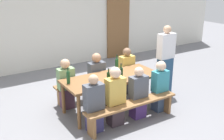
{
  "coord_description": "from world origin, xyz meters",
  "views": [
    {
      "loc": [
        -2.87,
        -4.54,
        2.74
      ],
      "look_at": [
        0.0,
        0.0,
        0.9
      ],
      "focal_mm": 43.46,
      "sensor_mm": 36.0,
      "label": 1
    }
  ],
  "objects_px": {
    "wooden_door": "(118,28)",
    "wine_bottle_3": "(117,64)",
    "seated_guest_near_0": "(94,105)",
    "seated_guest_near_2": "(138,94)",
    "tasting_table": "(112,80)",
    "wine_bottle_1": "(68,77)",
    "wine_glass_1": "(137,73)",
    "standing_host": "(165,62)",
    "bench_far": "(95,83)",
    "seated_guest_far_1": "(97,78)",
    "wine_bottle_0": "(109,77)",
    "seated_guest_far_0": "(66,85)",
    "bench_near": "(132,107)",
    "seated_guest_far_2": "(127,72)",
    "seated_guest_near_3": "(160,87)",
    "wine_bottle_2": "(121,73)",
    "wine_glass_0": "(135,72)",
    "seated_guest_near_1": "(115,98)"
  },
  "relations": [
    {
      "from": "wooden_door",
      "to": "wine_bottle_3",
      "type": "xyz_separation_m",
      "value": [
        -2.08,
        -3.08,
        -0.17
      ]
    },
    {
      "from": "seated_guest_near_0",
      "to": "seated_guest_near_2",
      "type": "bearing_deg",
      "value": -90.0
    },
    {
      "from": "tasting_table",
      "to": "wine_bottle_1",
      "type": "xyz_separation_m",
      "value": [
        -0.93,
        0.15,
        0.2
      ]
    },
    {
      "from": "wine_glass_1",
      "to": "standing_host",
      "type": "height_order",
      "value": "standing_host"
    },
    {
      "from": "seated_guest_near_0",
      "to": "seated_guest_near_2",
      "type": "xyz_separation_m",
      "value": [
        1.01,
        0.0,
        -0.02
      ]
    },
    {
      "from": "bench_far",
      "to": "seated_guest_far_1",
      "type": "distance_m",
      "value": 0.25
    },
    {
      "from": "wine_bottle_0",
      "to": "bench_far",
      "type": "bearing_deg",
      "value": 76.36
    },
    {
      "from": "wine_glass_1",
      "to": "seated_guest_far_0",
      "type": "distance_m",
      "value": 1.55
    },
    {
      "from": "bench_near",
      "to": "seated_guest_far_0",
      "type": "distance_m",
      "value": 1.56
    },
    {
      "from": "wine_bottle_0",
      "to": "seated_guest_far_2",
      "type": "bearing_deg",
      "value": 38.94
    },
    {
      "from": "seated_guest_near_3",
      "to": "seated_guest_far_2",
      "type": "xyz_separation_m",
      "value": [
        -0.03,
        1.17,
        0.01
      ]
    },
    {
      "from": "wine_bottle_1",
      "to": "wine_bottle_0",
      "type": "bearing_deg",
      "value": -30.24
    },
    {
      "from": "wine_bottle_2",
      "to": "seated_guest_far_1",
      "type": "bearing_deg",
      "value": 98.17
    },
    {
      "from": "bench_near",
      "to": "wine_glass_0",
      "type": "bearing_deg",
      "value": 48.68
    },
    {
      "from": "wine_bottle_1",
      "to": "wine_glass_1",
      "type": "bearing_deg",
      "value": -21.91
    },
    {
      "from": "wine_bottle_0",
      "to": "seated_guest_near_0",
      "type": "bearing_deg",
      "value": -147.14
    },
    {
      "from": "wine_glass_0",
      "to": "seated_guest_near_3",
      "type": "bearing_deg",
      "value": -39.68
    },
    {
      "from": "bench_far",
      "to": "wine_bottle_2",
      "type": "bearing_deg",
      "value": -85.66
    },
    {
      "from": "wooden_door",
      "to": "bench_far",
      "type": "height_order",
      "value": "wooden_door"
    },
    {
      "from": "wine_glass_0",
      "to": "seated_guest_near_0",
      "type": "relative_size",
      "value": 0.15
    },
    {
      "from": "tasting_table",
      "to": "seated_guest_far_2",
      "type": "xyz_separation_m",
      "value": [
        0.8,
        0.59,
        -0.13
      ]
    },
    {
      "from": "tasting_table",
      "to": "wine_bottle_0",
      "type": "bearing_deg",
      "value": -133.66
    },
    {
      "from": "bench_near",
      "to": "seated_guest_far_1",
      "type": "distance_m",
      "value": 1.34
    },
    {
      "from": "tasting_table",
      "to": "seated_guest_near_3",
      "type": "distance_m",
      "value": 1.02
    },
    {
      "from": "bench_far",
      "to": "wine_bottle_1",
      "type": "bearing_deg",
      "value": -147.53
    },
    {
      "from": "tasting_table",
      "to": "seated_guest_far_0",
      "type": "height_order",
      "value": "seated_guest_far_0"
    },
    {
      "from": "wine_glass_1",
      "to": "seated_guest_near_2",
      "type": "bearing_deg",
      "value": -117.29
    },
    {
      "from": "wine_glass_1",
      "to": "seated_guest_near_1",
      "type": "relative_size",
      "value": 0.15
    },
    {
      "from": "wine_bottle_2",
      "to": "seated_guest_near_0",
      "type": "xyz_separation_m",
      "value": [
        -0.83,
        -0.36,
        -0.35
      ]
    },
    {
      "from": "seated_guest_far_1",
      "to": "standing_host",
      "type": "xyz_separation_m",
      "value": [
        1.56,
        -0.57,
        0.27
      ]
    },
    {
      "from": "bench_far",
      "to": "wine_glass_1",
      "type": "distance_m",
      "value": 1.28
    },
    {
      "from": "bench_near",
      "to": "seated_guest_far_0",
      "type": "xyz_separation_m",
      "value": [
        -0.8,
        1.32,
        0.18
      ]
    },
    {
      "from": "wine_glass_0",
      "to": "seated_guest_near_3",
      "type": "xyz_separation_m",
      "value": [
        0.4,
        -0.33,
        -0.32
      ]
    },
    {
      "from": "wine_glass_0",
      "to": "wooden_door",
      "type": "bearing_deg",
      "value": 61.47
    },
    {
      "from": "bench_far",
      "to": "seated_guest_near_2",
      "type": "xyz_separation_m",
      "value": [
        0.26,
        -1.32,
        0.15
      ]
    },
    {
      "from": "wine_bottle_2",
      "to": "wine_glass_0",
      "type": "xyz_separation_m",
      "value": [
        0.35,
        -0.02,
        -0.02
      ]
    },
    {
      "from": "seated_guest_near_2",
      "to": "wine_bottle_0",
      "type": "bearing_deg",
      "value": 55.86
    },
    {
      "from": "tasting_table",
      "to": "seated_guest_near_0",
      "type": "relative_size",
      "value": 1.87
    },
    {
      "from": "bench_near",
      "to": "seated_guest_far_1",
      "type": "relative_size",
      "value": 1.76
    },
    {
      "from": "wine_bottle_0",
      "to": "seated_guest_near_3",
      "type": "distance_m",
      "value": 1.17
    },
    {
      "from": "seated_guest_near_2",
      "to": "bench_near",
      "type": "bearing_deg",
      "value": 120.44
    },
    {
      "from": "bench_near",
      "to": "seated_guest_near_3",
      "type": "xyz_separation_m",
      "value": [
        0.83,
        0.15,
        0.18
      ]
    },
    {
      "from": "wine_bottle_0",
      "to": "wine_glass_0",
      "type": "bearing_deg",
      "value": -0.14
    },
    {
      "from": "seated_guest_near_2",
      "to": "seated_guest_far_1",
      "type": "distance_m",
      "value": 1.21
    },
    {
      "from": "seated_guest_near_3",
      "to": "seated_guest_far_2",
      "type": "bearing_deg",
      "value": 1.47
    },
    {
      "from": "bench_far",
      "to": "wine_bottle_2",
      "type": "relative_size",
      "value": 5.88
    },
    {
      "from": "tasting_table",
      "to": "wine_bottle_2",
      "type": "distance_m",
      "value": 0.32
    },
    {
      "from": "wine_bottle_3",
      "to": "wine_glass_1",
      "type": "xyz_separation_m",
      "value": [
        0.03,
        -0.71,
        -0.01
      ]
    },
    {
      "from": "wine_bottle_0",
      "to": "seated_guest_near_0",
      "type": "height_order",
      "value": "seated_guest_near_0"
    },
    {
      "from": "seated_guest_near_0",
      "to": "seated_guest_far_0",
      "type": "relative_size",
      "value": 1.0
    }
  ]
}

